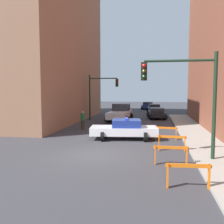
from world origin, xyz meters
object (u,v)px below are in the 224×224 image
(traffic_light_far, at_px, (99,91))
(barrier_mid, at_px, (171,152))
(parked_car_mid, at_px, (154,108))
(barrier_back, at_px, (172,141))
(pedestrian_crossing, at_px, (83,120))
(parked_car_near, at_px, (157,113))
(barrier_front, at_px, (188,172))
(police_car, at_px, (124,129))
(traffic_light_near, at_px, (190,89))
(white_truck, at_px, (120,113))
(barrier_corner, at_px, (166,131))
(parked_car_far, at_px, (148,105))

(traffic_light_far, distance_m, barrier_mid, 18.14)
(parked_car_mid, relative_size, barrier_back, 2.76)
(pedestrian_crossing, distance_m, barrier_mid, 11.67)
(parked_car_near, height_order, barrier_mid, parked_car_near)
(parked_car_mid, height_order, barrier_front, parked_car_mid)
(police_car, bearing_deg, traffic_light_near, -148.43)
(traffic_light_near, height_order, barrier_front, traffic_light_near)
(traffic_light_far, xyz_separation_m, white_truck, (2.49, -0.27, -2.49))
(police_car, height_order, barrier_corner, police_car)
(parked_car_far, height_order, barrier_back, parked_car_far)
(traffic_light_far, distance_m, police_car, 11.81)
(parked_car_near, xyz_separation_m, barrier_corner, (0.53, -12.99, -0.06))
(barrier_front, height_order, barrier_mid, same)
(barrier_mid, relative_size, barrier_corner, 1.00)
(traffic_light_near, distance_m, barrier_mid, 3.21)
(parked_car_near, bearing_deg, white_truck, -150.44)
(white_truck, distance_m, parked_car_mid, 11.52)
(police_car, xyz_separation_m, parked_car_far, (0.93, 27.82, -0.05))
(white_truck, xyz_separation_m, barrier_mid, (4.64, -16.18, -0.29))
(parked_car_near, bearing_deg, traffic_light_near, -90.91)
(barrier_mid, height_order, barrier_corner, same)
(parked_car_mid, xyz_separation_m, barrier_front, (1.26, -29.78, -0.06))
(parked_car_far, bearing_deg, pedestrian_crossing, -97.24)
(parked_car_far, relative_size, barrier_back, 2.77)
(traffic_light_near, bearing_deg, pedestrian_crossing, 133.46)
(traffic_light_near, bearing_deg, barrier_back, 111.73)
(barrier_front, bearing_deg, parked_car_mid, 92.43)
(traffic_light_near, xyz_separation_m, barrier_mid, (-0.90, -0.99, -2.91))
(parked_car_far, bearing_deg, white_truck, -94.27)
(parked_car_mid, height_order, parked_car_far, same)
(traffic_light_far, bearing_deg, traffic_light_near, -62.54)
(pedestrian_crossing, height_order, barrier_corner, pedestrian_crossing)
(barrier_mid, xyz_separation_m, barrier_corner, (0.01, 6.07, 0.00))
(traffic_light_near, distance_m, barrier_back, 3.45)
(traffic_light_far, height_order, parked_car_mid, traffic_light_far)
(white_truck, relative_size, parked_car_mid, 1.24)
(parked_car_near, distance_m, barrier_corner, 13.01)
(traffic_light_far, relative_size, police_car, 1.06)
(barrier_back, bearing_deg, barrier_front, -87.75)
(police_car, distance_m, pedestrian_crossing, 5.46)
(parked_car_far, height_order, pedestrian_crossing, pedestrian_crossing)
(traffic_light_far, height_order, barrier_back, traffic_light_far)
(barrier_mid, bearing_deg, parked_car_mid, 91.76)
(barrier_corner, bearing_deg, barrier_front, -87.27)
(parked_car_near, distance_m, barrier_back, 16.37)
(pedestrian_crossing, height_order, barrier_front, pedestrian_crossing)
(barrier_corner, bearing_deg, police_car, -174.07)
(traffic_light_far, distance_m, parked_car_mid, 12.62)
(traffic_light_near, relative_size, parked_car_far, 1.17)
(barrier_front, bearing_deg, barrier_back, 92.25)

